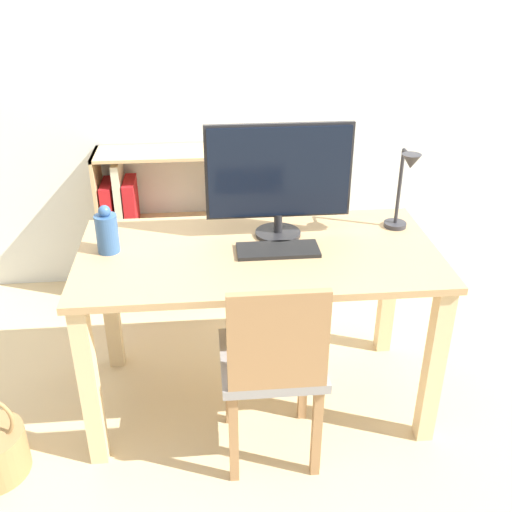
{
  "coord_description": "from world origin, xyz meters",
  "views": [
    {
      "loc": [
        -0.21,
        -2.19,
        1.91
      ],
      "look_at": [
        0.0,
        0.1,
        0.7
      ],
      "focal_mm": 42.0,
      "sensor_mm": 36.0,
      "label": 1
    }
  ],
  "objects_px": {
    "keyboard": "(278,250)",
    "chair": "(273,363)",
    "bookshelf": "(145,233)",
    "monitor": "(279,176)",
    "vase": "(107,232)",
    "desk_lamp": "(404,184)"
  },
  "relations": [
    {
      "from": "vase",
      "to": "desk_lamp",
      "type": "xyz_separation_m",
      "value": [
        1.25,
        0.07,
        0.14
      ]
    },
    {
      "from": "keyboard",
      "to": "bookshelf",
      "type": "xyz_separation_m",
      "value": [
        -0.65,
        1.05,
        -0.4
      ]
    },
    {
      "from": "keyboard",
      "to": "chair",
      "type": "bearing_deg",
      "value": -99.14
    },
    {
      "from": "vase",
      "to": "chair",
      "type": "distance_m",
      "value": 0.85
    },
    {
      "from": "bookshelf",
      "to": "monitor",
      "type": "bearing_deg",
      "value": -53.11
    },
    {
      "from": "monitor",
      "to": "vase",
      "type": "bearing_deg",
      "value": -172.69
    },
    {
      "from": "desk_lamp",
      "to": "monitor",
      "type": "bearing_deg",
      "value": 177.69
    },
    {
      "from": "chair",
      "to": "bookshelf",
      "type": "relative_size",
      "value": 0.99
    },
    {
      "from": "keyboard",
      "to": "chair",
      "type": "height_order",
      "value": "chair"
    },
    {
      "from": "desk_lamp",
      "to": "chair",
      "type": "relative_size",
      "value": 0.42
    },
    {
      "from": "monitor",
      "to": "chair",
      "type": "xyz_separation_m",
      "value": [
        -0.08,
        -0.52,
        -0.56
      ]
    },
    {
      "from": "monitor",
      "to": "vase",
      "type": "distance_m",
      "value": 0.74
    },
    {
      "from": "monitor",
      "to": "desk_lamp",
      "type": "distance_m",
      "value": 0.54
    },
    {
      "from": "chair",
      "to": "bookshelf",
      "type": "height_order",
      "value": "bookshelf"
    },
    {
      "from": "vase",
      "to": "bookshelf",
      "type": "distance_m",
      "value": 1.1
    },
    {
      "from": "keyboard",
      "to": "chair",
      "type": "distance_m",
      "value": 0.47
    },
    {
      "from": "vase",
      "to": "desk_lamp",
      "type": "distance_m",
      "value": 1.26
    },
    {
      "from": "vase",
      "to": "chair",
      "type": "bearing_deg",
      "value": -34.04
    },
    {
      "from": "keyboard",
      "to": "vase",
      "type": "relative_size",
      "value": 1.66
    },
    {
      "from": "keyboard",
      "to": "chair",
      "type": "xyz_separation_m",
      "value": [
        -0.06,
        -0.36,
        -0.3
      ]
    },
    {
      "from": "desk_lamp",
      "to": "chair",
      "type": "distance_m",
      "value": 0.94
    },
    {
      "from": "keyboard",
      "to": "chair",
      "type": "relative_size",
      "value": 0.39
    }
  ]
}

